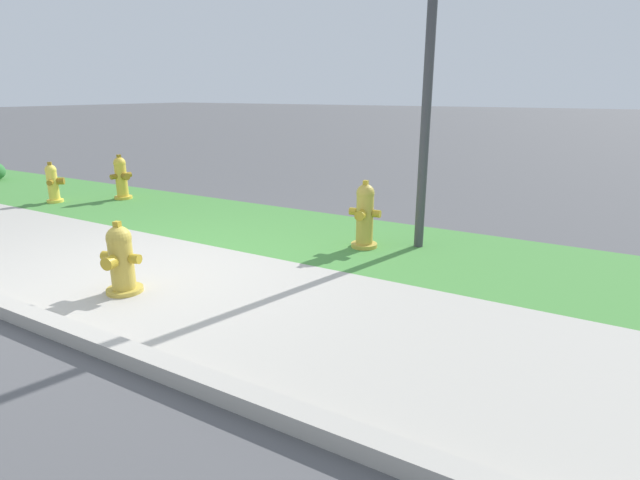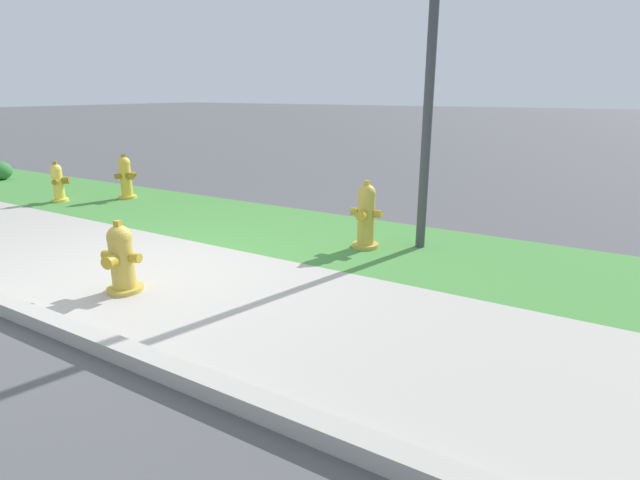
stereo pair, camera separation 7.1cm
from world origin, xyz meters
TOP-DOWN VIEW (x-y plane):
  - ground_plane at (0.00, 0.00)m, footprint 120.00×120.00m
  - sidewalk_pavement at (0.00, 0.00)m, footprint 18.00×2.27m
  - grass_verge at (0.00, 2.25)m, footprint 18.00×2.22m
  - street_curb at (0.00, -1.22)m, footprint 18.00×0.16m
  - fire_hydrant_across_street at (-4.17, 1.71)m, footprint 0.33×0.33m
  - fire_hydrant_far_end at (0.17, -0.39)m, footprint 0.41×0.38m
  - fire_hydrant_near_corner at (1.50, 2.06)m, footprint 0.39×0.37m
  - fire_hydrant_mid_block at (-3.41, 2.50)m, footprint 0.36×0.38m

SIDE VIEW (x-z plane):
  - ground_plane at x=0.00m, z-range 0.00..0.00m
  - grass_verge at x=0.00m, z-range 0.00..0.01m
  - sidewalk_pavement at x=0.00m, z-range 0.00..0.01m
  - street_curb at x=0.00m, z-range 0.00..0.12m
  - fire_hydrant_across_street at x=-4.17m, z-range -0.02..0.68m
  - fire_hydrant_far_end at x=0.17m, z-range -0.02..0.68m
  - fire_hydrant_mid_block at x=-3.41m, z-range -0.01..0.77m
  - fire_hydrant_near_corner at x=1.50m, z-range -0.01..0.81m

